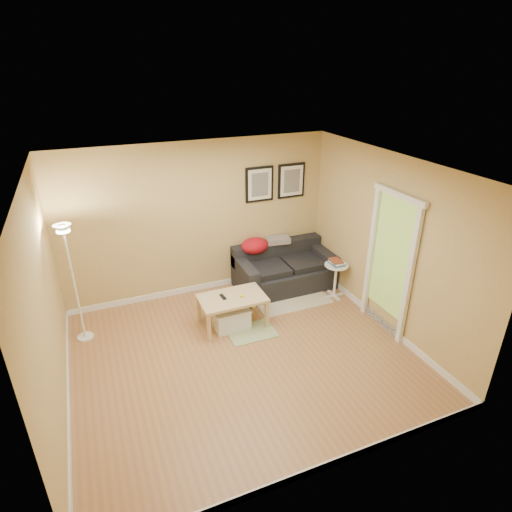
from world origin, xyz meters
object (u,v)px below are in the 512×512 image
(book_stack, at_px, (336,262))
(sofa, at_px, (285,268))
(coffee_table, at_px, (233,311))
(side_table, at_px, (335,281))
(floor_lamp, at_px, (75,288))
(storage_bin, at_px, (231,318))

(book_stack, bearing_deg, sofa, 144.91)
(sofa, distance_m, coffee_table, 1.49)
(side_table, distance_m, book_stack, 0.35)
(book_stack, distance_m, floor_lamp, 4.04)
(storage_bin, relative_size, floor_lamp, 0.30)
(coffee_table, height_order, storage_bin, coffee_table)
(side_table, bearing_deg, floor_lamp, 174.62)
(floor_lamp, bearing_deg, sofa, 4.52)
(coffee_table, relative_size, side_table, 1.62)
(sofa, bearing_deg, coffee_table, -148.12)
(storage_bin, distance_m, floor_lamp, 2.26)
(sofa, height_order, coffee_table, sofa)
(coffee_table, distance_m, storage_bin, 0.10)
(sofa, distance_m, floor_lamp, 3.42)
(sofa, height_order, storage_bin, sofa)
(storage_bin, relative_size, book_stack, 2.07)
(book_stack, xyz_separation_m, floor_lamp, (-4.02, 0.36, 0.20))
(coffee_table, bearing_deg, book_stack, -6.48)
(sofa, distance_m, side_table, 0.91)
(side_table, bearing_deg, sofa, 134.72)
(floor_lamp, bearing_deg, book_stack, -5.18)
(coffee_table, xyz_separation_m, storage_bin, (-0.04, -0.05, -0.08))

